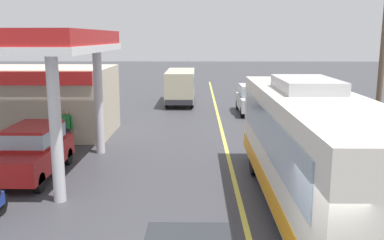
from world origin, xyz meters
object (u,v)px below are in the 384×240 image
object	(u,v)px
car_at_pump	(33,148)
car_trailing_behind_bus	(251,97)
minibus_opposing_lane	(181,84)
pedestrian_near_pump	(67,126)
pedestrian_by_shop	(59,141)
coach_bus_main	(312,153)

from	to	relation	value
car_at_pump	car_trailing_behind_bus	xyz separation A→B (m)	(9.27, 12.85, 0.00)
car_at_pump	minibus_opposing_lane	distance (m)	17.38
minibus_opposing_lane	pedestrian_near_pump	xyz separation A→B (m)	(-4.64, -12.53, -0.54)
minibus_opposing_lane	pedestrian_by_shop	bearing A→B (deg)	-104.63
car_at_pump	pedestrian_near_pump	size ratio (longest dim) A/B	2.53
car_trailing_behind_bus	pedestrian_by_shop	bearing A→B (deg)	-127.40
minibus_opposing_lane	coach_bus_main	bearing A→B (deg)	-77.32
coach_bus_main	car_trailing_behind_bus	xyz separation A→B (m)	(0.32, 15.87, -0.71)
car_at_pump	minibus_opposing_lane	xyz separation A→B (m)	(4.50, 16.78, 0.46)
coach_bus_main	minibus_opposing_lane	size ratio (longest dim) A/B	1.80
coach_bus_main	car_trailing_behind_bus	size ratio (longest dim) A/B	2.63
coach_bus_main	pedestrian_by_shop	size ratio (longest dim) A/B	6.65
coach_bus_main	pedestrian_near_pump	size ratio (longest dim) A/B	6.65
car_at_pump	pedestrian_near_pump	distance (m)	4.25
car_at_pump	car_trailing_behind_bus	bearing A→B (deg)	54.20
car_at_pump	car_trailing_behind_bus	distance (m)	15.85
minibus_opposing_lane	car_trailing_behind_bus	world-z (taller)	minibus_opposing_lane
pedestrian_near_pump	car_at_pump	bearing A→B (deg)	-88.14
car_at_pump	pedestrian_near_pump	bearing A→B (deg)	91.86
pedestrian_by_shop	car_trailing_behind_bus	xyz separation A→B (m)	(8.80, 11.51, 0.08)
coach_bus_main	minibus_opposing_lane	distance (m)	20.29
pedestrian_near_pump	coach_bus_main	bearing A→B (deg)	-38.62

